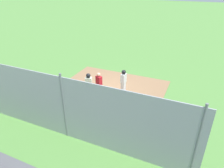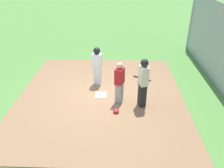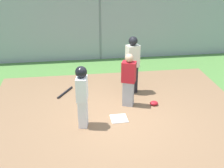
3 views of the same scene
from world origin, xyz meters
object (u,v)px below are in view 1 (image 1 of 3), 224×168
Objects in this scene: baseball_bat at (119,108)px; runner at (124,80)px; catcher at (99,84)px; catcher_mask at (90,91)px; home_plate at (109,91)px; umpire at (89,86)px.

runner is at bearing 45.33° from baseball_bat.
catcher is at bearing 91.96° from baseball_bat.
catcher_mask is (-0.75, 0.11, -0.75)m from catcher.
baseball_bat is (1.45, -1.75, 0.02)m from home_plate.
catcher reaches higher than baseball_bat.
baseball_bat is at bearing -50.36° from home_plate.
umpire is at bearing -62.50° from catcher_mask.
umpire is 2.37m from runner.
catcher reaches higher than home_plate.
baseball_bat is (0.49, -1.95, -0.90)m from runner.
umpire is at bearing 115.62° from baseball_bat.
umpire is 1.38m from catcher_mask.
home_plate is 0.52× the size of baseball_bat.
catcher reaches higher than catcher_mask.
umpire reaches higher than baseball_bat.
home_plate is at bearing 21.23° from runner.
catcher is 0.96× the size of runner.
umpire is 7.58× the size of catcher_mask.
catcher is at bearing -34.77° from umpire.
catcher_mask is (-0.48, 0.93, -0.91)m from umpire.
catcher is 2.24m from baseball_bat.
umpire is at bearing 56.81° from runner.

